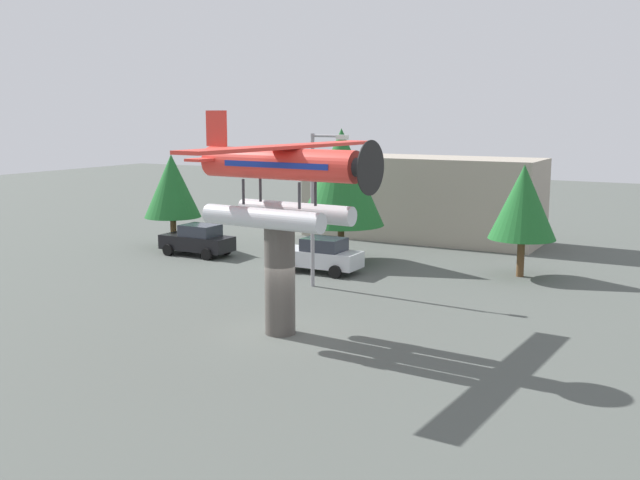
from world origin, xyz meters
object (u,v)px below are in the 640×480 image
tree_west (172,186)px  tree_east (341,177)px  display_pedestal (280,280)px  floatplane_monument (282,178)px  storefront_building (422,198)px  streetlight_primary (317,198)px  tree_center_back (523,202)px  car_near_black (198,240)px  car_mid_silver (321,255)px

tree_west → tree_east: bearing=4.6°
display_pedestal → tree_east: 13.83m
floatplane_monument → storefront_building: bearing=102.0°
streetlight_primary → tree_center_back: size_ratio=1.28×
streetlight_primary → storefront_building: (-0.61, 14.92, -1.51)m
display_pedestal → floatplane_monument: bearing=-3.8°
tree_east → display_pedestal: bearing=-72.2°
car_near_black → streetlight_primary: 10.73m
tree_west → streetlight_primary: bearing=-21.7°
car_mid_silver → tree_east: tree_east is taller
streetlight_primary → storefront_building: 15.01m
car_near_black → display_pedestal: bearing=138.6°
display_pedestal → tree_west: bearing=141.1°
storefront_building → car_near_black: bearing=-128.3°
floatplane_monument → car_near_black: size_ratio=2.49×
floatplane_monument → tree_center_back: 14.85m
storefront_building → tree_west: 15.59m
display_pedestal → tree_center_back: 14.85m
car_near_black → tree_east: size_ratio=0.59×
display_pedestal → storefront_building: size_ratio=0.27×
car_mid_silver → floatplane_monument: bearing=111.3°
car_near_black → tree_west: size_ratio=0.76×
car_mid_silver → tree_west: 11.76m
car_mid_silver → streetlight_primary: bearing=115.3°
streetlight_primary → tree_east: size_ratio=0.98×
tree_west → tree_center_back: bearing=4.8°
car_near_black → car_mid_silver: (8.25, -0.65, 0.00)m
car_mid_silver → tree_center_back: (9.05, 3.83, 2.78)m
car_mid_silver → streetlight_primary: size_ratio=0.60×
car_near_black → tree_east: 8.99m
tree_center_back → floatplane_monument: bearing=-110.5°
tree_center_back → tree_west: bearing=-175.2°
floatplane_monument → tree_west: size_ratio=1.89×
display_pedestal → car_mid_silver: size_ratio=0.95×
floatplane_monument → tree_center_back: bearing=73.3°
tree_center_back → car_near_black: bearing=-169.6°
car_mid_silver → tree_center_back: size_ratio=0.77×
streetlight_primary → tree_east: tree_east is taller
tree_east → storefront_building: bearing=82.8°
tree_center_back → streetlight_primary: bearing=-139.0°
floatplane_monument → tree_east: bearing=112.1°
car_near_black → streetlight_primary: streetlight_primary is taller
streetlight_primary → car_near_black: bearing=159.9°
storefront_building → tree_east: 9.34m
car_near_black → tree_west: bearing=-26.4°
tree_east → tree_center_back: size_ratio=1.30×
streetlight_primary → tree_center_back: bearing=41.0°
tree_west → car_mid_silver: bearing=-10.8°
display_pedestal → tree_center_back: bearing=69.0°
streetlight_primary → tree_east: 6.13m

